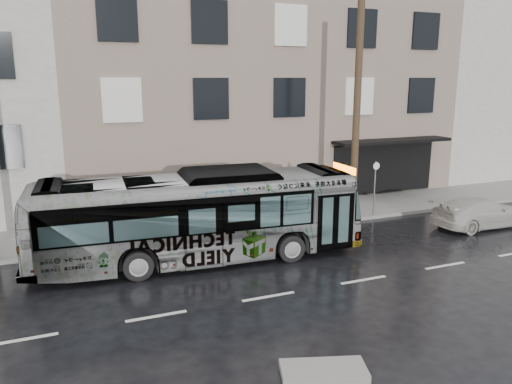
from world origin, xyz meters
The scene contains 9 objects.
ground centered at (0.00, 0.00, 0.00)m, with size 120.00×120.00×0.00m, color black.
sidewalk centered at (0.00, 4.90, 0.07)m, with size 90.00×3.60×0.15m, color gray.
building_taupe centered at (5.00, 12.70, 5.50)m, with size 20.00×12.00×11.00m, color gray.
building_filler centered at (24.00, 12.70, 6.00)m, with size 18.00×12.00×12.00m, color beige.
utility_pole_front centered at (6.50, 3.30, 4.65)m, with size 0.30×0.30×9.00m, color #4B3925.
sign_post centered at (7.60, 3.30, 1.35)m, with size 0.06×0.06×2.40m, color slate.
bus centered at (-1.03, 1.07, 1.54)m, with size 2.59×11.07×3.08m, color #B2B2B2.
white_sedan centered at (10.91, 0.48, 0.62)m, with size 1.75×4.30×1.25m, color beige.
slush_pile centered at (-0.46, -6.46, 0.09)m, with size 1.80×0.80×0.18m, color gray.
Camera 1 is at (-5.28, -14.59, 6.10)m, focal length 35.00 mm.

